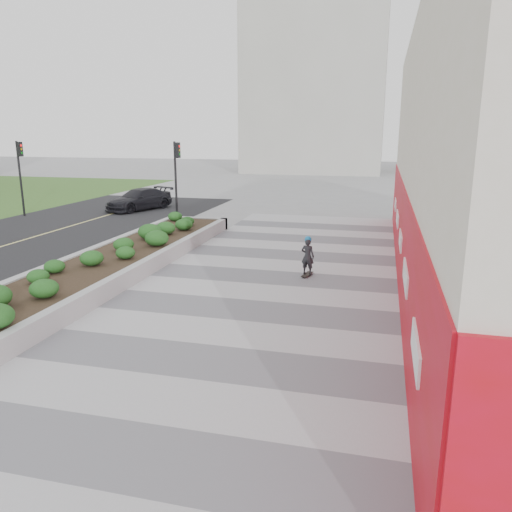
# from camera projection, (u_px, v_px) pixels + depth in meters

# --- Properties ---
(ground) EXTENTS (160.00, 160.00, 0.00)m
(ground) POSITION_uv_depth(u_px,v_px,m) (172.00, 406.00, 8.67)
(ground) COLOR gray
(ground) RESTS_ON ground
(walkway) EXTENTS (8.00, 36.00, 0.01)m
(walkway) POSITION_uv_depth(u_px,v_px,m) (225.00, 339.00, 11.49)
(walkway) COLOR #A8A8AD
(walkway) RESTS_ON ground
(planter) EXTENTS (3.00, 18.00, 0.90)m
(planter) POSITION_uv_depth(u_px,v_px,m) (103.00, 264.00, 16.46)
(planter) COLOR #9E9EA0
(planter) RESTS_ON ground
(traffic_signal_near) EXTENTS (0.33, 0.28, 4.20)m
(traffic_signal_near) POSITION_uv_depth(u_px,v_px,m) (177.00, 169.00, 26.19)
(traffic_signal_near) COLOR black
(traffic_signal_near) RESTS_ON ground
(traffic_signal_far) EXTENTS (0.33, 0.28, 4.20)m
(traffic_signal_far) POSITION_uv_depth(u_px,v_px,m) (20.00, 167.00, 27.91)
(traffic_signal_far) COLOR black
(traffic_signal_far) RESTS_ON ground
(distant_bldg_north_l) EXTENTS (16.00, 12.00, 20.00)m
(distant_bldg_north_l) POSITION_uv_depth(u_px,v_px,m) (316.00, 86.00, 59.22)
(distant_bldg_north_l) COLOR #ADAAA3
(distant_bldg_north_l) RESTS_ON ground
(distant_bldg_north_r) EXTENTS (14.00, 10.00, 24.00)m
(distant_bldg_north_r) POSITION_uv_depth(u_px,v_px,m) (492.00, 69.00, 58.69)
(distant_bldg_north_r) COLOR #ADAAA3
(distant_bldg_north_r) RESTS_ON ground
(manhole_cover) EXTENTS (0.44, 0.44, 0.01)m
(manhole_cover) POSITION_uv_depth(u_px,v_px,m) (246.00, 341.00, 11.37)
(manhole_cover) COLOR #595654
(manhole_cover) RESTS_ON ground
(skateboarder) EXTENTS (0.49, 0.75, 1.36)m
(skateboarder) POSITION_uv_depth(u_px,v_px,m) (308.00, 256.00, 16.39)
(skateboarder) COLOR beige
(skateboarder) RESTS_ON ground
(car_dark) EXTENTS (3.37, 4.83, 1.30)m
(car_dark) POSITION_uv_depth(u_px,v_px,m) (139.00, 199.00, 30.70)
(car_dark) COLOR black
(car_dark) RESTS_ON ground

